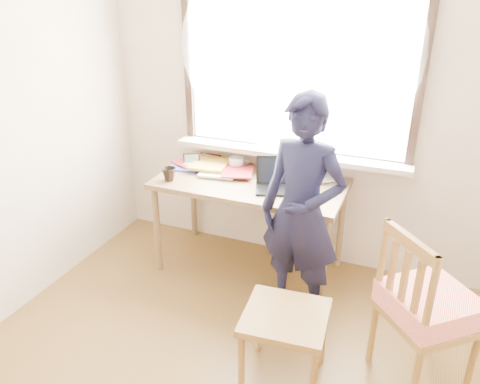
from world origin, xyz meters
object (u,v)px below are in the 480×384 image
at_px(desk, 250,191).
at_px(mug_white, 236,163).
at_px(side_chair, 426,306).
at_px(laptop, 278,181).
at_px(work_chair, 285,325).
at_px(person, 302,212).
at_px(mug_dark, 169,174).

xyz_separation_m(desk, mug_white, (-0.20, 0.20, 0.13)).
bearing_deg(side_chair, laptop, 147.75).
xyz_separation_m(mug_white, work_chair, (0.81, -1.23, -0.42)).
relative_size(work_chair, person, 0.32).
bearing_deg(side_chair, person, 157.49).
relative_size(work_chair, side_chair, 0.50).
relative_size(desk, mug_dark, 13.18).
relative_size(desk, person, 0.91).
relative_size(mug_white, person, 0.08).
height_order(work_chair, person, person).
relative_size(laptop, person, 0.25).
bearing_deg(mug_white, person, -39.72).
bearing_deg(work_chair, mug_dark, 145.68).
xyz_separation_m(mug_white, side_chair, (1.52, -0.93, -0.30)).
distance_m(side_chair, person, 0.92).
xyz_separation_m(laptop, person, (0.28, -0.35, -0.04)).
distance_m(laptop, side_chair, 1.33).
bearing_deg(mug_white, desk, -45.17).
distance_m(laptop, mug_dark, 0.83).
relative_size(laptop, work_chair, 0.78).
distance_m(mug_dark, side_chair, 1.99).
xyz_separation_m(mug_white, person, (0.71, -0.59, -0.03)).
relative_size(desk, work_chair, 2.87).
distance_m(work_chair, side_chair, 0.78).
height_order(mug_dark, side_chair, side_chair).
relative_size(mug_white, mug_dark, 1.15).
height_order(desk, mug_dark, mug_dark).
bearing_deg(person, desk, 153.39).
bearing_deg(mug_white, laptop, -28.77).
bearing_deg(laptop, mug_white, 151.23).
bearing_deg(side_chair, mug_dark, 164.99).
distance_m(mug_dark, person, 1.10).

